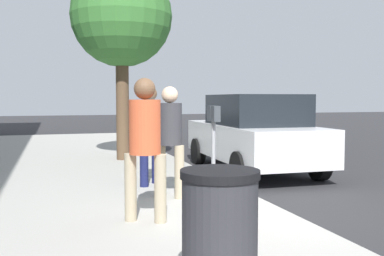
{
  "coord_description": "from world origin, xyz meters",
  "views": [
    {
      "loc": [
        -5.53,
        3.02,
        1.68
      ],
      "look_at": [
        1.27,
        0.85,
        1.2
      ],
      "focal_mm": 40.86,
      "sensor_mm": 36.0,
      "label": 1
    }
  ],
  "objects": [
    {
      "name": "parking_officer",
      "position": [
        2.01,
        1.4,
        1.18
      ],
      "size": [
        0.42,
        0.42,
        1.75
      ],
      "rotation": [
        0.0,
        0.0,
        -2.36
      ],
      "color": "#191E4C",
      "rests_on": "sidewalk_slab"
    },
    {
      "name": "sidewalk_slab",
      "position": [
        0.0,
        3.0,
        0.07
      ],
      "size": [
        28.0,
        6.0,
        0.15
      ],
      "primitive_type": "cube",
      "color": "#A8A59E",
      "rests_on": "ground_plane"
    },
    {
      "name": "trash_bin",
      "position": [
        -2.58,
        1.86,
        0.66
      ],
      "size": [
        0.59,
        0.59,
        1.01
      ],
      "color": "#2D2D33",
      "rests_on": "sidewalk_slab"
    },
    {
      "name": "parking_meter",
      "position": [
        1.26,
        0.48,
        1.17
      ],
      "size": [
        0.36,
        0.12,
        1.41
      ],
      "color": "gray",
      "rests_on": "sidewalk_slab"
    },
    {
      "name": "ground_plane",
      "position": [
        0.0,
        0.0,
        0.0
      ],
      "size": [
        80.0,
        80.0,
        0.0
      ],
      "primitive_type": "plane",
      "color": "#2B2B2D",
      "rests_on": "ground"
    },
    {
      "name": "traffic_signal",
      "position": [
        10.35,
        0.52,
        2.58
      ],
      "size": [
        0.24,
        0.44,
        3.6
      ],
      "color": "black",
      "rests_on": "sidewalk_slab"
    },
    {
      "name": "street_tree",
      "position": [
        5.41,
        1.36,
        3.67
      ],
      "size": [
        2.5,
        2.5,
        4.81
      ],
      "color": "brown",
      "rests_on": "sidewalk_slab"
    },
    {
      "name": "parked_sedan_near",
      "position": [
        3.55,
        -1.35,
        0.89
      ],
      "size": [
        4.46,
        2.08,
        1.77
      ],
      "color": "silver",
      "rests_on": "ground_plane"
    },
    {
      "name": "pedestrian_at_meter",
      "position": [
        0.99,
        1.3,
        1.15
      ],
      "size": [
        0.46,
        0.37,
        1.72
      ],
      "rotation": [
        0.0,
        0.0,
        -0.96
      ],
      "color": "tan",
      "rests_on": "sidewalk_slab"
    },
    {
      "name": "pedestrian_bystander",
      "position": [
        -0.26,
        1.95,
        1.2
      ],
      "size": [
        0.39,
        0.49,
        1.78
      ],
      "rotation": [
        0.0,
        0.0,
        -0.53
      ],
      "color": "tan",
      "rests_on": "sidewalk_slab"
    }
  ]
}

